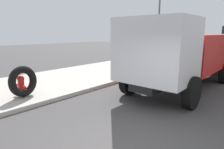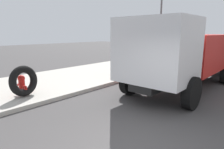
{
  "view_description": "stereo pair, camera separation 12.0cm",
  "coord_description": "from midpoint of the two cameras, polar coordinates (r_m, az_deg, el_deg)",
  "views": [
    {
      "loc": [
        -3.15,
        -2.15,
        2.49
      ],
      "look_at": [
        2.4,
        2.6,
        0.96
      ],
      "focal_mm": 32.14,
      "sensor_mm": 36.0,
      "label": 1
    },
    {
      "loc": [
        -3.07,
        -2.24,
        2.49
      ],
      "look_at": [
        2.4,
        2.6,
        0.96
      ],
      "focal_mm": 32.14,
      "sensor_mm": 36.0,
      "label": 2
    }
  ],
  "objects": [
    {
      "name": "sidewalk_curb",
      "position": [
        9.54,
        -28.76,
        -4.34
      ],
      "size": [
        36.0,
        5.0,
        0.15
      ],
      "primitive_type": "cube",
      "color": "#ADA89E",
      "rests_on": "ground"
    },
    {
      "name": "street_light_pole",
      "position": [
        14.75,
        12.88,
        13.07
      ],
      "size": [
        0.12,
        0.12,
        5.48
      ],
      "primitive_type": "cylinder",
      "color": "#595B5E",
      "rests_on": "sidewalk_curb"
    },
    {
      "name": "fire_hydrant",
      "position": [
        8.31,
        -24.78,
        -2.7
      ],
      "size": [
        0.26,
        0.59,
        0.78
      ],
      "color": "red",
      "rests_on": "sidewalk_curb"
    },
    {
      "name": "loose_tire",
      "position": [
        8.1,
        -24.36,
        -1.79
      ],
      "size": [
        1.2,
        0.56,
        1.17
      ],
      "primitive_type": "torus",
      "rotation": [
        1.5,
        0.0,
        0.19
      ],
      "color": "black",
      "rests_on": "sidewalk_curb"
    },
    {
      "name": "dump_truck_red",
      "position": [
        9.29,
        18.87,
        5.75
      ],
      "size": [
        7.0,
        2.81,
        3.0
      ],
      "color": "red",
      "rests_on": "ground"
    }
  ]
}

